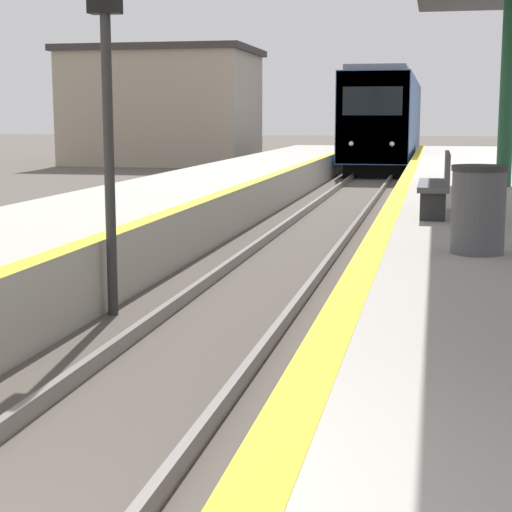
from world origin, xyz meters
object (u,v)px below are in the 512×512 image
Objects in this scene: trash_bin at (478,209)px; bench at (438,182)px; train at (387,120)px; signal_near at (106,51)px.

bench is (-0.41, 3.53, 0.02)m from trash_bin.
train is 32.28m from signal_near.
train is 4.61× the size of signal_near.
signal_near is (-1.38, -32.24, 0.91)m from train.
train reaches higher than trash_bin.
train is 10.79× the size of bench.
bench is at bearing 96.63° from trash_bin.
trash_bin is (2.77, -32.26, -0.79)m from train.
train is 21.42× the size of trash_bin.
bench is at bearing 43.27° from signal_near.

